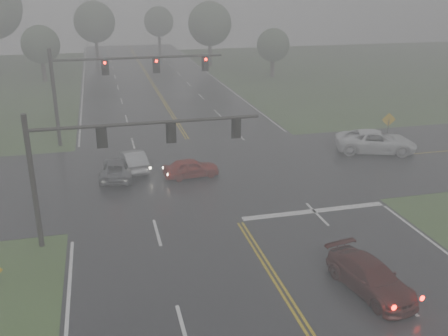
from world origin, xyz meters
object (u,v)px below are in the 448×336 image
object	(u,v)px
car_grey	(118,178)
signal_gantry_far	(108,76)
sedan_red	(191,177)
sedan_maroon	(369,291)
sedan_silver	(134,169)
pickup_white	(375,152)
signal_gantry_near	(104,151)

from	to	relation	value
car_grey	signal_gantry_far	world-z (taller)	signal_gantry_far
sedan_red	car_grey	size ratio (longest dim) A/B	0.83
sedan_maroon	sedan_red	world-z (taller)	sedan_maroon
car_grey	sedan_silver	bearing A→B (deg)	-124.47
sedan_silver	sedan_red	bearing A→B (deg)	140.11
sedan_silver	car_grey	xyz separation A→B (m)	(-1.18, -1.32, 0.00)
sedan_red	signal_gantry_far	bearing A→B (deg)	22.24
sedan_red	pickup_white	distance (m)	14.79
sedan_silver	car_grey	size ratio (longest dim) A/B	0.93
sedan_maroon	signal_gantry_near	xyz separation A→B (m)	(-10.35, 7.46, 4.68)
sedan_red	sedan_maroon	bearing A→B (deg)	-166.64
car_grey	pickup_white	distance (m)	19.51
sedan_maroon	sedan_red	xyz separation A→B (m)	(-4.83, 14.88, 0.00)
signal_gantry_far	car_grey	bearing A→B (deg)	-90.24
signal_gantry_near	signal_gantry_far	world-z (taller)	signal_gantry_far
pickup_white	signal_gantry_near	world-z (taller)	signal_gantry_near
car_grey	signal_gantry_far	size ratio (longest dim) A/B	0.33
signal_gantry_near	signal_gantry_far	xyz separation A→B (m)	(0.75, 16.83, 0.68)
sedan_silver	pickup_white	world-z (taller)	pickup_white
pickup_white	signal_gantry_near	bearing A→B (deg)	133.67
car_grey	pickup_white	bearing A→B (deg)	-170.78
sedan_silver	sedan_maroon	bearing A→B (deg)	109.71
sedan_silver	signal_gantry_far	world-z (taller)	signal_gantry_far
sedan_red	pickup_white	xyz separation A→B (m)	(14.70, 1.71, 0.00)
sedan_silver	signal_gantry_near	distance (m)	11.04
pickup_white	signal_gantry_far	distance (m)	21.60
sedan_maroon	car_grey	xyz separation A→B (m)	(-9.63, 15.96, 0.00)
sedan_red	car_grey	bearing A→B (deg)	72.65
sedan_maroon	signal_gantry_far	distance (m)	26.66
sedan_maroon	pickup_white	bearing A→B (deg)	48.51
sedan_maroon	car_grey	bearing A→B (deg)	110.34
car_grey	signal_gantry_far	xyz separation A→B (m)	(0.03, 8.32, 5.36)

